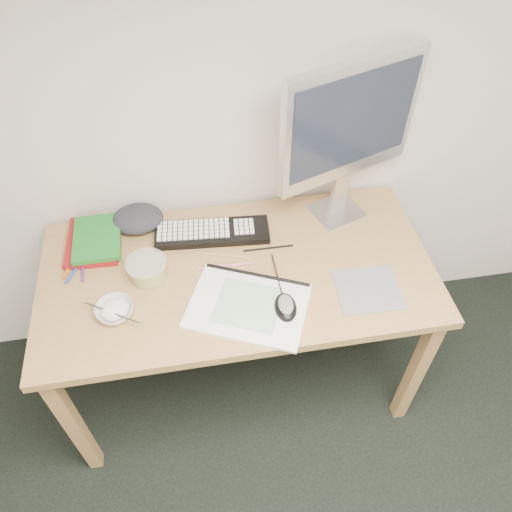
% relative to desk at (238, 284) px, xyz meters
% --- Properties ---
extents(desk, '(1.40, 0.70, 0.75)m').
position_rel_desk_xyz_m(desk, '(0.00, 0.00, 0.00)').
color(desk, '#A57F4C').
rests_on(desk, ground).
extents(mousepad, '(0.23, 0.21, 0.00)m').
position_rel_desk_xyz_m(mousepad, '(0.43, -0.17, 0.08)').
color(mousepad, slate).
rests_on(mousepad, desk).
extents(sketchpad, '(0.47, 0.41, 0.01)m').
position_rel_desk_xyz_m(sketchpad, '(0.01, -0.17, 0.09)').
color(sketchpad, white).
rests_on(sketchpad, desk).
extents(keyboard, '(0.44, 0.17, 0.03)m').
position_rel_desk_xyz_m(keyboard, '(-0.07, 0.19, 0.09)').
color(keyboard, black).
rests_on(keyboard, desk).
extents(monitor, '(0.52, 0.22, 0.63)m').
position_rel_desk_xyz_m(monitor, '(0.43, 0.23, 0.48)').
color(monitor, silver).
rests_on(monitor, desk).
extents(mouse, '(0.08, 0.12, 0.04)m').
position_rel_desk_xyz_m(mouse, '(0.13, -0.20, 0.11)').
color(mouse, black).
rests_on(mouse, sketchpad).
extents(rice_bowl, '(0.15, 0.15, 0.04)m').
position_rel_desk_xyz_m(rice_bowl, '(-0.42, -0.13, 0.10)').
color(rice_bowl, white).
rests_on(rice_bowl, desk).
extents(chopsticks, '(0.18, 0.12, 0.02)m').
position_rel_desk_xyz_m(chopsticks, '(-0.43, -0.15, 0.12)').
color(chopsticks, silver).
rests_on(chopsticks, rice_bowl).
extents(fruit_tub, '(0.16, 0.16, 0.07)m').
position_rel_desk_xyz_m(fruit_tub, '(-0.31, 0.02, 0.12)').
color(fruit_tub, gold).
rests_on(fruit_tub, desk).
extents(book_red, '(0.20, 0.26, 0.03)m').
position_rel_desk_xyz_m(book_red, '(-0.51, 0.22, 0.09)').
color(book_red, maroon).
rests_on(book_red, desk).
extents(book_green, '(0.17, 0.24, 0.02)m').
position_rel_desk_xyz_m(book_green, '(-0.49, 0.21, 0.12)').
color(book_green, '#1B6F24').
rests_on(book_green, book_red).
extents(cloth_lump, '(0.20, 0.18, 0.07)m').
position_rel_desk_xyz_m(cloth_lump, '(-0.34, 0.29, 0.12)').
color(cloth_lump, '#222429').
rests_on(cloth_lump, desk).
extents(pencil_pink, '(0.20, 0.02, 0.01)m').
position_rel_desk_xyz_m(pencil_pink, '(-0.04, 0.02, 0.09)').
color(pencil_pink, pink).
rests_on(pencil_pink, desk).
extents(pencil_tan, '(0.16, 0.06, 0.01)m').
position_rel_desk_xyz_m(pencil_tan, '(-0.03, 0.07, 0.09)').
color(pencil_tan, tan).
rests_on(pencil_tan, desk).
extents(pencil_black, '(0.19, 0.01, 0.01)m').
position_rel_desk_xyz_m(pencil_black, '(0.13, 0.08, 0.09)').
color(pencil_black, black).
rests_on(pencil_black, desk).
extents(marker_blue, '(0.06, 0.11, 0.01)m').
position_rel_desk_xyz_m(marker_blue, '(-0.57, 0.08, 0.09)').
color(marker_blue, '#2041B1').
rests_on(marker_blue, desk).
extents(marker_orange, '(0.06, 0.14, 0.01)m').
position_rel_desk_xyz_m(marker_orange, '(-0.59, 0.12, 0.09)').
color(marker_orange, '#C36417').
rests_on(marker_orange, desk).
extents(marker_purple, '(0.02, 0.12, 0.01)m').
position_rel_desk_xyz_m(marker_purple, '(-0.54, 0.09, 0.09)').
color(marker_purple, '#672487').
rests_on(marker_purple, desk).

